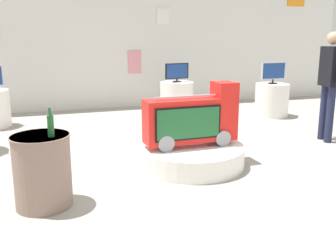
% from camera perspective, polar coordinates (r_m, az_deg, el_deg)
% --- Properties ---
extents(ground_plane, '(30.00, 30.00, 0.00)m').
position_cam_1_polar(ground_plane, '(4.90, 0.51, -7.76)').
color(ground_plane, '#9E998E').
extents(back_wall_display, '(12.79, 0.13, 3.27)m').
position_cam_1_polar(back_wall_display, '(9.01, -9.06, 11.86)').
color(back_wall_display, silver).
rests_on(back_wall_display, ground).
extents(main_display_pedestal, '(1.44, 1.44, 0.27)m').
position_cam_1_polar(main_display_pedestal, '(4.98, 3.44, -5.80)').
color(main_display_pedestal, white).
rests_on(main_display_pedestal, ground).
extents(novelty_firetruck_tv, '(1.24, 0.40, 0.83)m').
position_cam_1_polar(novelty_firetruck_tv, '(4.86, 3.82, -0.41)').
color(novelty_firetruck_tv, gray).
rests_on(novelty_firetruck_tv, main_display_pedestal).
extents(display_pedestal_left_rear, '(0.71, 0.71, 0.71)m').
position_cam_1_polar(display_pedestal_left_rear, '(8.31, 15.74, 2.64)').
color(display_pedestal_left_rear, white).
rests_on(display_pedestal_left_rear, ground).
extents(tv_on_left_rear, '(0.59, 0.19, 0.46)m').
position_cam_1_polar(tv_on_left_rear, '(8.23, 16.00, 6.82)').
color(tv_on_left_rear, black).
rests_on(tv_on_left_rear, display_pedestal_left_rear).
extents(display_pedestal_far_right, '(0.75, 0.75, 0.71)m').
position_cam_1_polar(display_pedestal_far_right, '(8.32, 1.37, 3.11)').
color(display_pedestal_far_right, white).
rests_on(display_pedestal_far_right, ground).
extents(tv_on_far_right, '(0.57, 0.19, 0.42)m').
position_cam_1_polar(tv_on_far_right, '(8.25, 1.40, 7.07)').
color(tv_on_far_right, black).
rests_on(tv_on_far_right, display_pedestal_far_right).
extents(side_table_round, '(0.58, 0.58, 0.74)m').
position_cam_1_polar(side_table_round, '(3.93, -18.84, -7.71)').
color(side_table_round, gray).
rests_on(side_table_round, ground).
extents(bottle_on_side_table, '(0.06, 0.06, 0.28)m').
position_cam_1_polar(bottle_on_side_table, '(3.71, -17.70, -1.13)').
color(bottle_on_side_table, '#195926').
rests_on(bottle_on_side_table, side_table_round).
extents(shopper_browsing_near_truck, '(0.27, 0.55, 1.77)m').
position_cam_1_polar(shopper_browsing_near_truck, '(6.49, 23.76, 5.61)').
color(shopper_browsing_near_truck, '#1E233F').
rests_on(shopper_browsing_near_truck, ground).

